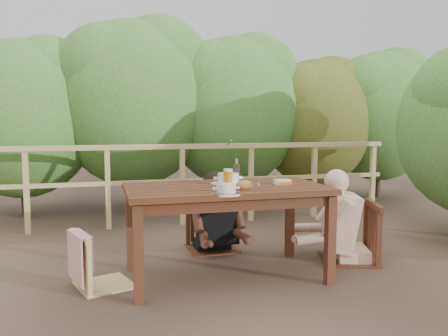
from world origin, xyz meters
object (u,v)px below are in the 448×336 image
object	(u,v)px
table	(226,232)
chair_left	(103,233)
chair_far	(212,203)
bottle	(237,171)
soup_far	(228,179)
tumbler	(255,187)
bread_roll	(244,186)
beer_glass	(228,178)
chair_right	(350,206)
diner_right	(353,186)
woman	(212,189)
soup_near	(226,189)
butter_tub	(283,183)

from	to	relation	value
table	chair_left	size ratio (longest dim) A/B	1.92
chair_far	bottle	bearing A→B (deg)	-85.64
table	chair_left	xyz separation A→B (m)	(-0.97, 0.04, 0.05)
soup_far	tumbler	size ratio (longest dim) A/B	3.83
bread_roll	beer_glass	distance (m)	0.28
chair_right	diner_right	xyz separation A→B (m)	(0.03, -0.00, 0.18)
woman	soup_near	size ratio (longest dim) A/B	5.08
diner_right	tumbler	world-z (taller)	diner_right
soup_near	bread_roll	size ratio (longest dim) A/B	1.70
soup_near	chair_right	bearing A→B (deg)	20.00
bread_roll	bottle	bearing A→B (deg)	81.13
beer_glass	butter_tub	bearing A→B (deg)	-12.67
chair_right	bread_roll	world-z (taller)	chair_right
soup_near	chair_far	bearing A→B (deg)	81.22
table	bottle	distance (m)	0.54
diner_right	butter_tub	size ratio (longest dim) A/B	10.54
soup_near	soup_far	world-z (taller)	soup_far
chair_right	bottle	xyz separation A→B (m)	(-1.07, 0.07, 0.34)
woman	soup_near	xyz separation A→B (m)	(-0.18, -1.17, 0.17)
woman	bread_roll	bearing A→B (deg)	88.16
bread_roll	woman	bearing A→B (deg)	90.28
soup_far	chair_right	bearing A→B (deg)	-1.36
chair_far	tumbler	distance (m)	1.12
bread_roll	table	bearing A→B (deg)	112.79
bottle	tumbler	xyz separation A→B (m)	(0.01, -0.46, -0.07)
chair_left	butter_tub	xyz separation A→B (m)	(1.45, -0.09, 0.35)
table	tumbler	world-z (taller)	tumbler
chair_left	soup_far	world-z (taller)	soup_far
woman	tumbler	bearing A→B (deg)	91.95
chair_left	bottle	size ratio (longest dim) A/B	3.80
chair_far	beer_glass	xyz separation A→B (m)	(-0.05, -0.75, 0.34)
table	chair_left	bearing A→B (deg)	177.63
chair_far	bottle	size ratio (longest dim) A/B	4.29
beer_glass	soup_far	bearing A→B (deg)	73.36
table	butter_tub	world-z (taller)	butter_tub
chair_left	diner_right	distance (m)	2.24
table	beer_glass	world-z (taller)	beer_glass
table	soup_far	distance (m)	0.45
chair_left	chair_right	size ratio (longest dim) A/B	0.82
table	soup_far	world-z (taller)	soup_far
bread_roll	soup_far	bearing A→B (deg)	93.63
bottle	tumbler	world-z (taller)	bottle
chair_far	soup_far	world-z (taller)	chair_far
woman	diner_right	distance (m)	1.36
bread_roll	tumbler	world-z (taller)	bread_roll
bread_roll	tumbler	size ratio (longest dim) A/B	1.80
bread_roll	beer_glass	size ratio (longest dim) A/B	0.97
soup_near	butter_tub	distance (m)	0.65
woman	tumbler	distance (m)	1.10
soup_near	tumbler	distance (m)	0.27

